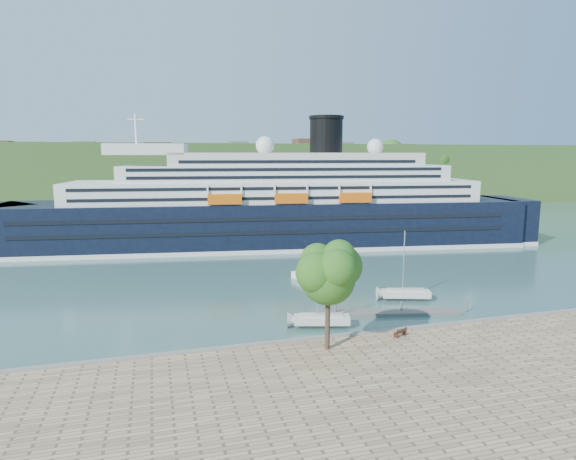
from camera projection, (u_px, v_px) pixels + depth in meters
The scene contains 10 objects.
ground at pixel (371, 341), 52.26m from camera, with size 400.00×400.00×0.00m, color #315754.
far_hillside at pixel (211, 176), 188.31m from camera, with size 400.00×50.00×24.00m, color #335622.
quay_coping at pixel (372, 332), 51.89m from camera, with size 220.00×0.50×0.30m, color slate.
cruise_ship at pixel (265, 182), 104.38m from camera, with size 126.88×18.48×28.49m, color black, non-canonical shape.
park_bench at pixel (400, 332), 50.99m from camera, with size 1.60×0.65×1.02m, color #4C2515, non-canonical shape.
promenade_tree at pixel (328, 291), 46.85m from camera, with size 7.18×7.18×11.89m, color #225817, non-canonical shape.
floating_pontoon at pixel (385, 313), 61.18m from camera, with size 19.10×2.33×0.42m, color slate, non-canonical shape.
sailboat_white_near at pixel (322, 289), 55.82m from camera, with size 7.21×2.00×9.31m, color silver, non-canonical shape.
sailboat_white_far at pixel (407, 268), 66.32m from camera, with size 7.23×2.01×9.34m, color silver, non-canonical shape.
tender_launch at pixel (312, 270), 80.31m from camera, with size 7.24×2.48×2.00m, color #DB5C0C, non-canonical shape.
Camera 1 is at (-22.13, -45.45, 20.09)m, focal length 30.00 mm.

